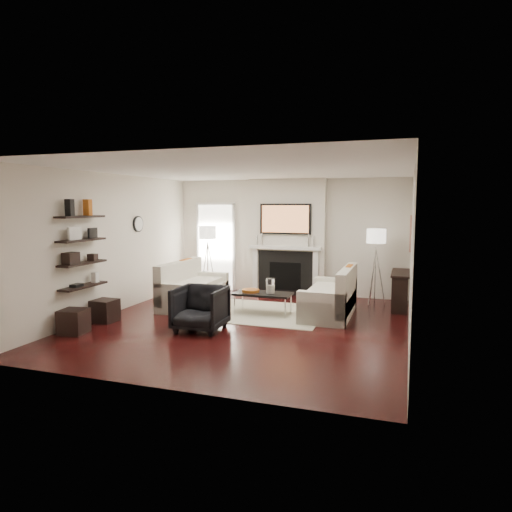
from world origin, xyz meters
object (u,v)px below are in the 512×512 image
(coffee_table, at_px, (263,294))
(loveseat_right_base, at_px, (329,304))
(ottoman_near, at_px, (105,311))
(armchair, at_px, (200,306))
(lamp_left_shade, at_px, (208,232))
(loveseat_left_base, at_px, (194,296))
(lamp_right_shade, at_px, (376,236))

(coffee_table, bearing_deg, loveseat_right_base, 14.48)
(ottoman_near, bearing_deg, coffee_table, 29.40)
(loveseat_right_base, relative_size, armchair, 2.20)
(lamp_left_shade, bearing_deg, loveseat_left_base, -76.86)
(loveseat_right_base, bearing_deg, armchair, -137.48)
(armchair, relative_size, ottoman_near, 2.05)
(lamp_left_shade, xyz_separation_m, ottoman_near, (-0.62, -3.12, -1.25))
(coffee_table, relative_size, armchair, 1.34)
(coffee_table, height_order, lamp_right_shade, lamp_right_shade)
(loveseat_right_base, distance_m, coffee_table, 1.28)
(loveseat_left_base, bearing_deg, coffee_table, -8.46)
(loveseat_left_base, xyz_separation_m, coffee_table, (1.59, -0.24, 0.19))
(loveseat_right_base, relative_size, coffee_table, 1.64)
(loveseat_left_base, bearing_deg, armchair, -60.47)
(loveseat_left_base, distance_m, coffee_table, 1.62)
(coffee_table, distance_m, lamp_left_shade, 2.77)
(loveseat_left_base, distance_m, ottoman_near, 1.93)
(lamp_right_shade, bearing_deg, loveseat_right_base, -119.14)
(ottoman_near, bearing_deg, lamp_right_shade, 34.43)
(loveseat_right_base, xyz_separation_m, lamp_left_shade, (-3.15, 1.37, 1.24))
(armchair, distance_m, ottoman_near, 1.90)
(lamp_left_shade, distance_m, ottoman_near, 3.42)
(coffee_table, height_order, armchair, armchair)
(coffee_table, bearing_deg, lamp_right_shade, 40.14)
(loveseat_left_base, distance_m, armchair, 1.90)
(loveseat_right_base, xyz_separation_m, lamp_right_shade, (0.75, 1.35, 1.24))
(loveseat_left_base, relative_size, lamp_right_shade, 4.50)
(ottoman_near, bearing_deg, loveseat_right_base, 24.92)
(loveseat_right_base, bearing_deg, loveseat_left_base, -178.39)
(armchair, bearing_deg, ottoman_near, 179.06)
(coffee_table, bearing_deg, loveseat_left_base, 171.54)
(armchair, bearing_deg, loveseat_right_base, 40.74)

